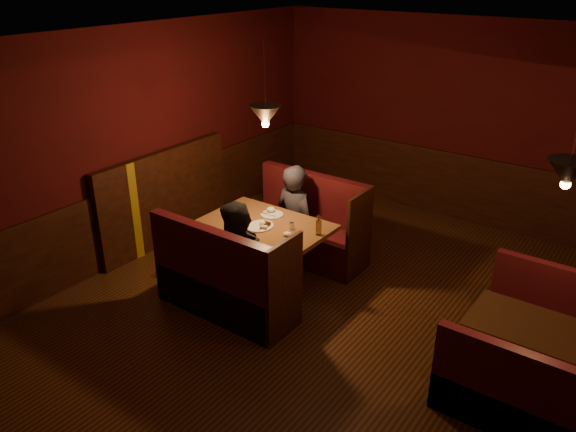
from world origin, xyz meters
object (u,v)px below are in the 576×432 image
Objects in this scene: main_bench_near at (223,286)px; diner_b at (236,242)px; main_table at (268,237)px; second_bench_near at (509,400)px; second_table at (531,341)px; second_bench_far at (548,324)px; diner_a at (296,201)px; main_bench_far at (309,231)px.

main_bench_near is 0.50m from diner_b.
main_table is 1.21× the size of second_bench_near.
second_table is 0.90× the size of second_bench_far.
main_bench_near is 1.33× the size of second_bench_near.
main_table is 0.94× the size of diner_b.
second_bench_near is at bearing 20.00° from diner_b.
second_table is 0.68m from second_bench_far.
main_table is at bearing 113.19° from diner_b.
main_bench_near is 1.55m from diner_a.
diner_b is at bearing -90.26° from main_bench_far.
diner_b is at bearing -89.00° from main_table.
main_bench_near is 0.98× the size of diner_a.
main_bench_far is at bearing 88.87° from main_table.
main_table is 3.10m from second_bench_far.
main_bench_far is 1.00× the size of main_bench_near.
diner_a reaches higher than diner_b.
main_table is at bearing 104.21° from diner_a.
main_bench_near is 3.34m from second_bench_far.
second_bench_near is 0.74× the size of diner_a.
second_bench_far and second_bench_near have the same top height.
second_bench_near is at bearing -12.90° from main_table.
second_bench_far is (0.03, 0.66, -0.18)m from second_table.
diner_b is (-3.01, 0.12, 0.51)m from second_bench_near.
main_table is 1.34× the size of second_table.
diner_b is (-0.01, 0.26, 0.43)m from main_bench_near.
diner_a is (-0.08, 1.48, 0.47)m from main_bench_near.
diner_a is (-3.09, 0.02, 0.55)m from second_bench_far.
diner_a reaches higher than second_bench_near.
main_bench_far is 0.52m from diner_a.
second_bench_far is (3.02, 0.62, -0.33)m from main_table.
second_table is (2.98, 0.80, 0.11)m from main_bench_near.
second_bench_far is at bearing 11.60° from main_table.
second_bench_near is (3.02, -0.69, -0.33)m from main_table.
main_bench_near is 1.33× the size of second_bench_far.
diner_a is at bearing 156.61° from second_bench_near.
diner_a reaches higher than main_table.
main_table is 0.87m from main_bench_near.
diner_b is at bearing 177.81° from second_bench_near.
second_bench_near is (3.01, 0.14, -0.07)m from main_bench_near.
second_bench_near is (0.03, -0.66, -0.18)m from second_table.
main_bench_near reaches higher than main_table.
main_bench_near is 1.03× the size of diner_b.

